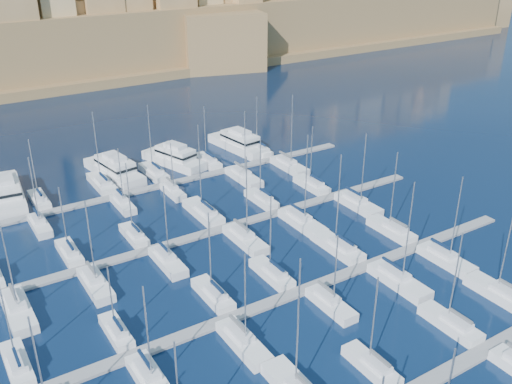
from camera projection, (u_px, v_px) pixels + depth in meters
ground at (253, 256)px, 89.53m from camera, size 600.00×600.00×0.00m
pontoon_mid_near at (297, 292)px, 80.25m from camera, size 84.00×2.00×0.40m
pontoon_mid_far at (222, 229)px, 97.11m from camera, size 84.00×2.00×0.40m
pontoon_far at (168, 184)px, 113.97m from camera, size 84.00×2.00×0.40m
sailboat_3 at (372, 366)px, 66.08m from camera, size 2.41×8.03×12.99m
sailboat_4 at (451, 324)px, 73.09m from camera, size 2.65×8.82×14.06m
sailboat_5 at (501, 294)px, 78.94m from camera, size 3.07×10.23×13.45m
sailboat_12 at (17, 365)px, 66.29m from camera, size 2.53×8.44×12.49m
sailboat_13 at (117, 332)px, 71.68m from camera, size 2.27×7.55×10.42m
sailboat_14 at (213, 295)px, 78.87m from camera, size 2.59×8.62×13.57m
sailboat_15 at (272, 274)px, 83.65m from camera, size 2.62×8.72×13.35m
sailboat_16 at (338, 247)px, 90.56m from camera, size 3.09×10.30×16.55m
sailboat_17 at (392, 230)px, 95.67m from camera, size 2.81×9.37×14.76m
sailboat_19 at (150, 380)px, 64.07m from camera, size 2.73×9.11×13.93m
sailboat_20 at (243, 342)px, 69.84m from camera, size 2.80×9.34×13.92m
sailboat_21 at (331, 304)px, 76.98m from camera, size 2.53×8.43×11.81m
sailboat_22 at (399, 280)px, 81.95m from camera, size 3.08×10.27×16.83m
sailboat_23 at (446, 259)px, 87.22m from camera, size 2.88×9.59×15.07m
sailboat_25 at (70, 253)px, 88.99m from camera, size 2.48×8.28×12.06m
sailboat_26 at (134, 235)px, 94.00m from camera, size 2.41×8.02×13.73m
sailboat_27 at (203, 212)px, 101.52m from camera, size 3.21×10.68×17.18m
sailboat_28 at (262, 199)px, 106.36m from camera, size 2.55×8.49×12.61m
sailboat_29 at (312, 185)px, 112.27m from camera, size 2.68×8.93×13.02m
sailboat_30 at (18, 310)px, 75.59m from camera, size 3.15×10.49×17.66m
sailboat_31 at (95, 284)px, 81.20m from camera, size 2.81×9.35×14.46m
sailboat_32 at (168, 261)px, 86.72m from camera, size 2.73×9.10×13.85m
sailboat_33 at (245, 239)px, 92.87m from camera, size 3.02×10.07×15.69m
sailboat_34 at (302, 222)px, 98.18m from camera, size 3.16×10.54×17.08m
sailboat_35 at (358, 204)px, 104.52m from camera, size 3.06×10.21×14.82m
sailboat_37 at (39, 200)px, 106.20m from camera, size 2.54×8.45×12.77m
sailboat_38 at (102, 183)px, 112.84m from camera, size 3.11×10.38×15.63m
sailboat_39 at (154, 172)px, 117.95m from camera, size 2.97×9.90×15.31m
sailboat_40 at (207, 161)px, 123.56m from camera, size 2.72×9.06×13.19m
sailboat_41 at (258, 150)px, 129.75m from camera, size 2.65×8.83×13.41m
sailboat_43 at (40, 225)px, 97.25m from camera, size 2.51×8.37×13.63m
sailboat_44 at (123, 204)px, 104.61m from camera, size 2.39×7.95×12.01m
sailboat_45 at (173, 191)px, 109.64m from camera, size 2.27×7.58×11.00m
sailboat_46 at (244, 177)px, 115.86m from camera, size 3.11×10.37×15.02m
sailboat_47 at (289, 165)px, 121.28m from camera, size 3.12×10.41×16.60m
motor_yacht_a at (7, 191)px, 107.29m from camera, size 6.90×18.15×5.25m
motor_yacht_b at (114, 169)px, 117.24m from camera, size 7.77×17.90×5.25m
motor_yacht_c at (174, 157)px, 122.98m from camera, size 9.28×16.34×5.25m
motor_yacht_d at (239, 142)px, 131.43m from camera, size 7.23×17.45×5.25m
fortified_city at (21, 26)px, 202.17m from camera, size 460.00×108.95×59.52m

